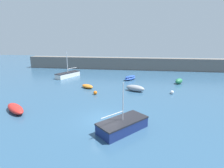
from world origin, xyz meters
name	(u,v)px	position (x,y,z in m)	size (l,w,h in m)	color
ground_plane	(106,121)	(0.00, 0.00, -0.10)	(120.00, 120.00, 0.20)	#2D5170
harbor_breakwater	(126,63)	(0.00, 28.54, 1.45)	(49.77, 2.73, 2.90)	#66605B
rowboat_blue_near	(135,88)	(2.57, 9.83, 0.45)	(3.04, 2.17, 0.89)	gray
fishing_dinghy_green	(87,86)	(-4.77, 10.37, 0.29)	(2.38, 1.99, 0.58)	orange
sailboat_short_mast	(123,125)	(1.72, -1.68, 0.49)	(4.30, 4.46, 4.10)	navy
sailboat_twin_hulled	(68,75)	(-10.80, 17.52, 0.52)	(3.65, 5.47, 5.01)	white
dinghy_near_pier	(179,81)	(9.83, 15.28, 0.44)	(1.87, 2.12, 0.89)	#287A4C
open_tender_yellow	(15,109)	(-9.66, 0.50, 0.37)	(3.49, 3.01, 0.74)	red
rowboat_with_red_cover	(130,78)	(1.52, 16.95, 0.37)	(2.61, 3.13, 0.75)	#2D56B7
mooring_buoy_orange	(95,93)	(-2.81, 7.42, 0.26)	(0.52, 0.52, 0.52)	orange
mooring_buoy_white	(172,92)	(7.62, 9.19, 0.24)	(0.49, 0.49, 0.49)	white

